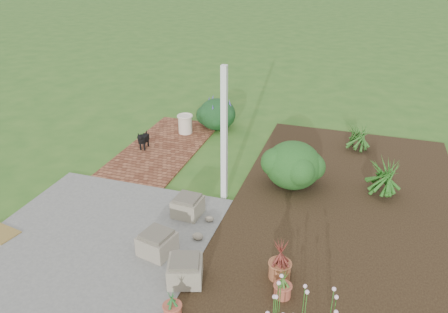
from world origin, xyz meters
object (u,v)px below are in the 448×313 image
(black_dog, at_px, (143,139))
(evergreen_shrub, at_px, (293,164))
(cream_ceramic_urn, at_px, (185,124))
(stone_trough_near, at_px, (185,271))

(black_dog, bearing_deg, evergreen_shrub, -14.34)
(black_dog, bearing_deg, cream_ceramic_urn, 59.83)
(evergreen_shrub, bearing_deg, cream_ceramic_urn, 149.37)
(stone_trough_near, relative_size, black_dog, 0.98)
(black_dog, distance_m, evergreen_shrub, 3.56)
(black_dog, relative_size, evergreen_shrub, 0.44)
(stone_trough_near, xyz_separation_m, cream_ceramic_urn, (-2.01, 4.88, 0.07))
(evergreen_shrub, bearing_deg, black_dog, 170.44)
(cream_ceramic_urn, distance_m, evergreen_shrub, 3.44)
(stone_trough_near, bearing_deg, black_dog, 124.59)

